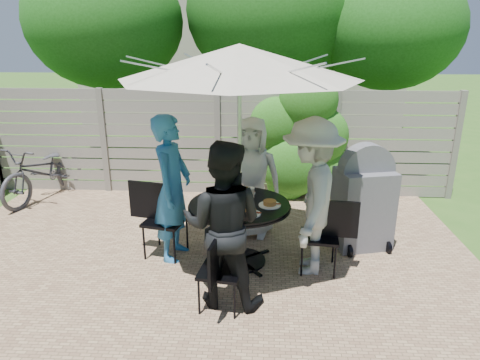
# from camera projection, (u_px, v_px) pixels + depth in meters

# --- Properties ---
(backyard_envelope) EXTENTS (60.00, 60.00, 5.00)m
(backyard_envelope) POSITION_uv_depth(u_px,v_px,m) (244.00, 39.00, 13.74)
(backyard_envelope) COLOR #2F581B
(backyard_envelope) RESTS_ON ground
(patio_table) EXTENTS (1.36, 1.36, 0.79)m
(patio_table) POSITION_uv_depth(u_px,v_px,m) (240.00, 222.00, 5.14)
(patio_table) COLOR black
(patio_table) RESTS_ON ground
(umbrella) EXTENTS (3.02, 3.02, 2.60)m
(umbrella) POSITION_uv_depth(u_px,v_px,m) (239.00, 62.00, 4.55)
(umbrella) COLOR silver
(umbrella) RESTS_ON ground
(chair_back) EXTENTS (0.45, 0.64, 0.85)m
(chair_back) POSITION_uv_depth(u_px,v_px,m) (253.00, 214.00, 6.13)
(chair_back) COLOR black
(chair_back) RESTS_ON ground
(person_back) EXTENTS (0.89, 0.64, 1.68)m
(person_back) POSITION_uv_depth(u_px,v_px,m) (252.00, 178.00, 5.82)
(person_back) COLOR silver
(person_back) RESTS_ON ground
(chair_left) EXTENTS (0.74, 0.56, 0.97)m
(chair_left) POSITION_uv_depth(u_px,v_px,m) (165.00, 234.00, 5.40)
(chair_left) COLOR black
(chair_left) RESTS_ON ground
(person_left) EXTENTS (0.52, 0.72, 1.82)m
(person_left) POSITION_uv_depth(u_px,v_px,m) (172.00, 189.00, 5.18)
(person_left) COLOR #2569A3
(person_left) RESTS_ON ground
(chair_front) EXTENTS (0.48, 0.65, 0.87)m
(chair_front) POSITION_uv_depth(u_px,v_px,m) (221.00, 286.00, 4.33)
(chair_front) COLOR black
(chair_front) RESTS_ON ground
(person_front) EXTENTS (0.93, 0.77, 1.75)m
(person_front) POSITION_uv_depth(u_px,v_px,m) (223.00, 226.00, 4.26)
(person_front) COLOR black
(person_front) RESTS_ON ground
(chair_right) EXTENTS (0.67, 0.47, 0.90)m
(chair_right) POSITION_uv_depth(u_px,v_px,m) (320.00, 250.00, 5.05)
(chair_right) COLOR black
(chair_right) RESTS_ON ground
(person_right) EXTENTS (0.84, 1.28, 1.84)m
(person_right) POSITION_uv_depth(u_px,v_px,m) (311.00, 198.00, 4.86)
(person_right) COLOR #A7A9A4
(person_right) RESTS_ON ground
(plate_back) EXTENTS (0.26, 0.26, 0.06)m
(plate_back) POSITION_uv_depth(u_px,v_px,m) (245.00, 191.00, 5.39)
(plate_back) COLOR white
(plate_back) RESTS_ON patio_table
(plate_left) EXTENTS (0.26, 0.26, 0.06)m
(plate_left) POSITION_uv_depth(u_px,v_px,m) (210.00, 199.00, 5.12)
(plate_left) COLOR white
(plate_left) RESTS_ON patio_table
(plate_front) EXTENTS (0.26, 0.26, 0.06)m
(plate_front) POSITION_uv_depth(u_px,v_px,m) (233.00, 213.00, 4.72)
(plate_front) COLOR white
(plate_front) RESTS_ON patio_table
(plate_right) EXTENTS (0.26, 0.26, 0.06)m
(plate_right) POSITION_uv_depth(u_px,v_px,m) (270.00, 204.00, 4.99)
(plate_right) COLOR white
(plate_right) RESTS_ON patio_table
(plate_extra) EXTENTS (0.24, 0.24, 0.06)m
(plate_extra) POSITION_uv_depth(u_px,v_px,m) (250.00, 212.00, 4.74)
(plate_extra) COLOR white
(plate_extra) RESTS_ON patio_table
(glass_back) EXTENTS (0.07, 0.07, 0.14)m
(glass_back) POSITION_uv_depth(u_px,v_px,m) (235.00, 190.00, 5.30)
(glass_back) COLOR silver
(glass_back) RESTS_ON patio_table
(glass_left) EXTENTS (0.07, 0.07, 0.14)m
(glass_left) POSITION_uv_depth(u_px,v_px,m) (216.00, 200.00, 4.99)
(glass_left) COLOR silver
(glass_left) RESTS_ON patio_table
(glass_front) EXTENTS (0.07, 0.07, 0.14)m
(glass_front) POSITION_uv_depth(u_px,v_px,m) (244.00, 207.00, 4.78)
(glass_front) COLOR silver
(glass_front) RESTS_ON patio_table
(syrup_jug) EXTENTS (0.09, 0.09, 0.16)m
(syrup_jug) POSITION_uv_depth(u_px,v_px,m) (235.00, 195.00, 5.09)
(syrup_jug) COLOR #59280C
(syrup_jug) RESTS_ON patio_table
(coffee_cup) EXTENTS (0.08, 0.08, 0.12)m
(coffee_cup) POSITION_uv_depth(u_px,v_px,m) (251.00, 193.00, 5.23)
(coffee_cup) COLOR #C6B293
(coffee_cup) RESTS_ON patio_table
(bicycle) EXTENTS (1.11, 1.95, 0.97)m
(bicycle) POSITION_uv_depth(u_px,v_px,m) (44.00, 171.00, 7.30)
(bicycle) COLOR #333338
(bicycle) RESTS_ON ground
(bbq_grill) EXTENTS (0.79, 0.67, 1.41)m
(bbq_grill) POSITION_uv_depth(u_px,v_px,m) (363.00, 201.00, 5.53)
(bbq_grill) COLOR #59595E
(bbq_grill) RESTS_ON ground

